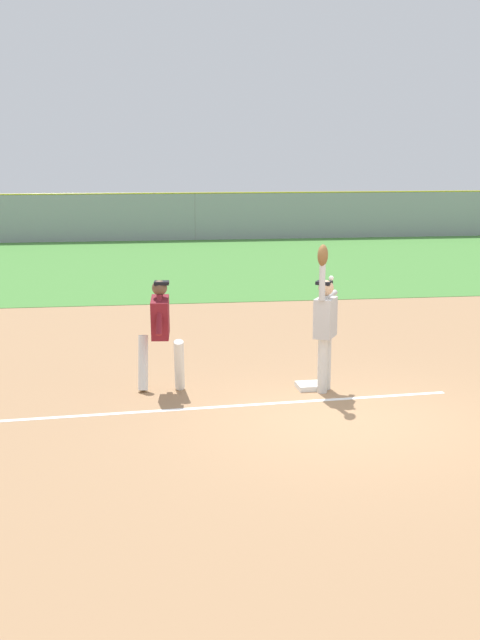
% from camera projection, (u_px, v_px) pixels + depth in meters
% --- Properties ---
extents(ground_plane, '(73.67, 73.67, 0.00)m').
position_uv_depth(ground_plane, '(343.00, 419.00, 11.14)').
color(ground_plane, '#A37A54').
extents(outfield_grass, '(50.00, 14.37, 0.01)m').
position_uv_depth(outfield_grass, '(214.00, 263.00, 26.76)').
color(outfield_grass, '#478438').
rests_on(outfield_grass, ground_plane).
extents(chalk_foul_line, '(11.98, 0.90, 0.01)m').
position_uv_depth(chalk_foul_line, '(40.00, 418.00, 11.16)').
color(chalk_foul_line, white).
rests_on(chalk_foul_line, ground_plane).
extents(first_base, '(0.39, 0.39, 0.08)m').
position_uv_depth(first_base, '(309.00, 386.00, 12.58)').
color(first_base, white).
rests_on(first_base, ground_plane).
extents(fielder, '(0.54, 0.83, 2.28)m').
position_uv_depth(fielder, '(325.00, 320.00, 12.22)').
color(fielder, silver).
rests_on(fielder, ground_plane).
extents(runner, '(0.73, 0.85, 1.72)m').
position_uv_depth(runner, '(160.00, 327.00, 12.26)').
color(runner, white).
rests_on(runner, ground_plane).
extents(baseball, '(0.07, 0.07, 0.07)m').
position_uv_depth(baseball, '(331.00, 278.00, 12.08)').
color(baseball, white).
extents(outfield_fence, '(50.08, 0.08, 1.97)m').
position_uv_depth(outfield_fence, '(195.00, 216.00, 33.53)').
color(outfield_fence, '#93999E').
rests_on(outfield_fence, ground_plane).
extents(parked_car_black, '(4.54, 2.40, 1.25)m').
position_uv_depth(parked_car_black, '(75.00, 219.00, 35.92)').
color(parked_car_black, black).
rests_on(parked_car_black, ground_plane).
extents(parked_car_tan, '(4.52, 2.36, 1.25)m').
position_uv_depth(parked_car_tan, '(204.00, 217.00, 37.08)').
color(parked_car_tan, tan).
rests_on(parked_car_tan, ground_plane).
extents(parked_car_red, '(4.58, 2.49, 1.25)m').
position_uv_depth(parked_car_red, '(309.00, 216.00, 37.68)').
color(parked_car_red, '#B21E1E').
rests_on(parked_car_red, ground_plane).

